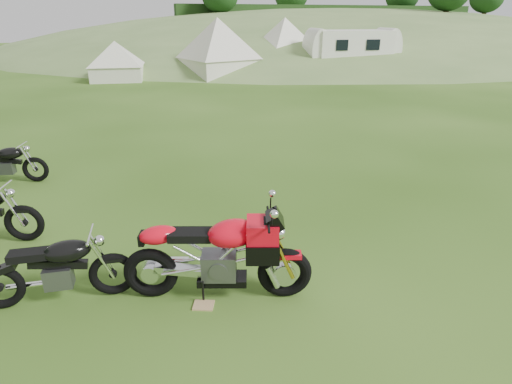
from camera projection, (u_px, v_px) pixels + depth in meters
name	position (u px, v px, depth m)	size (l,w,h in m)	color
ground	(274.00, 248.00, 6.41)	(120.00, 120.00, 0.00)	#26480F
hillside	(335.00, 46.00, 48.75)	(80.00, 64.00, 8.00)	#5B7A3E
hedgerow	(335.00, 46.00, 48.75)	(36.00, 1.20, 8.60)	#193411
sport_motorcycle	(217.00, 249.00, 5.07)	(2.17, 0.54, 1.30)	red
plywood_board	(204.00, 305.00, 5.12)	(0.24, 0.20, 0.02)	tan
vintage_moto_a	(55.00, 268.00, 5.04)	(1.78, 0.41, 0.93)	black
vintage_moto_c	(4.00, 162.00, 8.76)	(1.65, 0.38, 0.87)	black
tent_left	(116.00, 59.00, 22.58)	(2.57, 2.57, 2.22)	silver
tent_mid	(218.00, 50.00, 23.67)	(3.38, 3.38, 2.93)	silver
tent_right	(284.00, 46.00, 26.77)	(3.37, 3.37, 2.92)	white
caravan	(351.00, 52.00, 24.93)	(5.36, 2.40, 2.51)	white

